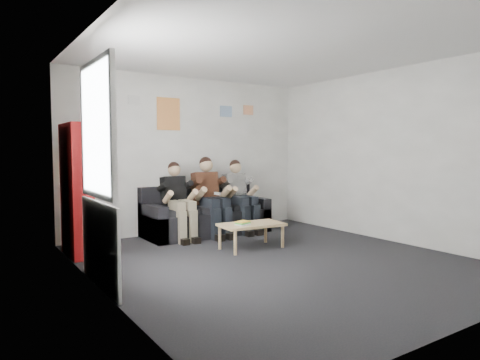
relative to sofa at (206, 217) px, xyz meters
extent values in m
plane|color=black|center=(-0.09, -2.10, -0.30)|extent=(5.00, 5.00, 0.00)
plane|color=white|center=(-0.09, -2.10, 2.40)|extent=(5.00, 5.00, 0.00)
plane|color=silver|center=(-0.09, 0.40, 1.05)|extent=(4.50, 0.00, 4.50)
plane|color=silver|center=(-0.09, -4.60, 1.05)|extent=(4.50, 0.00, 4.50)
plane|color=silver|center=(-2.34, -2.10, 1.05)|extent=(0.00, 5.00, 5.00)
plane|color=silver|center=(2.16, -2.10, 1.05)|extent=(0.00, 5.00, 5.00)
cube|color=black|center=(0.00, -0.04, -0.09)|extent=(2.12, 0.87, 0.41)
cube|color=black|center=(0.00, 0.30, 0.32)|extent=(2.12, 0.19, 0.42)
cube|color=black|center=(-0.98, -0.04, -0.01)|extent=(0.17, 0.87, 0.58)
cube|color=black|center=(0.98, -0.04, -0.01)|extent=(0.17, 0.87, 0.58)
cube|color=black|center=(0.00, -0.12, 0.16)|extent=(1.78, 0.60, 0.10)
cube|color=maroon|center=(-2.19, -0.35, 0.60)|extent=(0.27, 0.81, 1.79)
cube|color=tan|center=(0.02, -1.34, 0.06)|extent=(0.92, 0.51, 0.04)
cylinder|color=tan|center=(-0.39, -1.55, -0.13)|extent=(0.05, 0.05, 0.33)
cylinder|color=tan|center=(0.44, -1.55, -0.13)|extent=(0.05, 0.05, 0.33)
cylinder|color=tan|center=(-0.39, -1.13, -0.13)|extent=(0.05, 0.05, 0.33)
cylinder|color=tan|center=(0.44, -1.13, -0.13)|extent=(0.05, 0.05, 0.33)
cube|color=silver|center=(-0.16, -1.39, 0.08)|extent=(0.19, 0.14, 0.02)
cube|color=green|center=(-0.14, -1.36, 0.10)|extent=(0.19, 0.14, 0.02)
cube|color=gold|center=(-0.12, -1.33, 0.11)|extent=(0.19, 0.14, 0.02)
cube|color=black|center=(-0.59, 0.00, 0.46)|extent=(0.37, 0.27, 0.53)
sphere|color=tan|center=(-0.59, -0.04, 0.82)|extent=(0.20, 0.20, 0.20)
sphere|color=black|center=(-0.59, -0.02, 0.85)|extent=(0.20, 0.20, 0.20)
cube|color=gray|center=(-0.59, -0.28, 0.27)|extent=(0.33, 0.43, 0.14)
cube|color=gray|center=(-0.59, -0.48, -0.04)|extent=(0.32, 0.13, 0.50)
cube|color=black|center=(-0.59, -0.54, -0.25)|extent=(0.32, 0.24, 0.09)
cube|color=#4D2A19|center=(0.00, 0.01, 0.48)|extent=(0.41, 0.30, 0.58)
sphere|color=tan|center=(0.00, -0.03, 0.88)|extent=(0.23, 0.23, 0.23)
sphere|color=black|center=(0.00, -0.01, 0.92)|extent=(0.22, 0.22, 0.22)
cube|color=black|center=(0.00, -0.30, 0.28)|extent=(0.37, 0.47, 0.15)
cube|color=black|center=(0.00, -0.52, -0.04)|extent=(0.35, 0.14, 0.50)
cube|color=black|center=(0.00, -0.58, -0.24)|extent=(0.35, 0.27, 0.10)
cube|color=silver|center=(0.00, -0.40, 0.43)|extent=(0.04, 0.14, 0.04)
cube|color=silver|center=(0.59, 0.00, 0.46)|extent=(0.38, 0.28, 0.54)
sphere|color=tan|center=(0.59, -0.03, 0.84)|extent=(0.21, 0.21, 0.21)
sphere|color=black|center=(0.59, -0.02, 0.87)|extent=(0.20, 0.20, 0.20)
cube|color=black|center=(0.59, -0.28, 0.27)|extent=(0.34, 0.44, 0.14)
cube|color=black|center=(0.59, -0.49, -0.04)|extent=(0.32, 0.13, 0.50)
cube|color=black|center=(0.59, -0.55, -0.25)|extent=(0.32, 0.25, 0.10)
cylinder|color=silver|center=(-2.24, -2.18, 0.05)|extent=(0.06, 0.06, 0.60)
cylinder|color=silver|center=(-2.24, -2.10, 0.05)|extent=(0.06, 0.06, 0.60)
cylinder|color=silver|center=(-2.24, -2.02, 0.05)|extent=(0.06, 0.06, 0.60)
cylinder|color=silver|center=(-2.24, -1.94, 0.05)|extent=(0.06, 0.06, 0.60)
cylinder|color=silver|center=(-2.24, -1.86, 0.05)|extent=(0.06, 0.06, 0.60)
cylinder|color=silver|center=(-2.24, -1.78, 0.05)|extent=(0.06, 0.06, 0.60)
cylinder|color=silver|center=(-2.24, -1.70, 0.05)|extent=(0.06, 0.06, 0.60)
cylinder|color=silver|center=(-2.24, -1.62, 0.05)|extent=(0.06, 0.06, 0.60)
cube|color=silver|center=(-2.24, -1.90, -0.23)|extent=(0.10, 0.64, 0.04)
cube|color=silver|center=(-2.24, -1.90, 0.33)|extent=(0.10, 0.64, 0.04)
cube|color=white|center=(-2.32, -1.90, 1.35)|extent=(0.02, 1.00, 1.30)
cube|color=white|center=(-2.31, -1.90, 2.03)|extent=(0.05, 1.12, 0.06)
cube|color=white|center=(-2.31, -1.90, 0.67)|extent=(0.05, 1.12, 0.06)
cube|color=white|center=(-2.31, -1.90, 0.15)|extent=(0.03, 1.30, 0.90)
cube|color=gold|center=(-0.49, 0.39, 1.75)|extent=(0.42, 0.01, 0.55)
cube|color=#397FC3|center=(0.66, 0.39, 1.85)|extent=(0.25, 0.01, 0.20)
cube|color=#E2468F|center=(1.16, 0.39, 1.90)|extent=(0.22, 0.01, 0.18)
cube|color=silver|center=(-1.09, 0.39, 1.95)|extent=(0.20, 0.01, 0.14)
camera|label=1|loc=(-3.53, -6.39, 1.14)|focal=32.00mm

